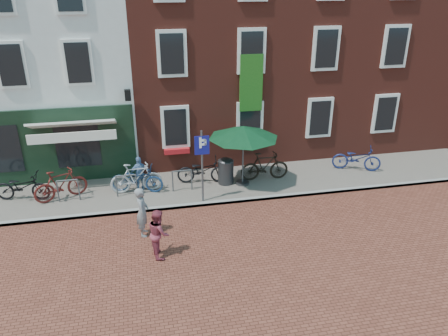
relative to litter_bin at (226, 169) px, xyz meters
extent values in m
plane|color=brown|center=(-2.20, -1.51, -0.66)|extent=(80.00, 80.00, 0.00)
cube|color=slate|center=(-1.20, -0.01, -0.61)|extent=(24.00, 3.00, 0.10)
cube|color=silver|center=(-7.20, 5.49, 3.84)|extent=(8.00, 8.00, 9.00)
cube|color=maroon|center=(-0.20, 5.49, 4.34)|extent=(6.00, 8.00, 10.00)
cube|color=maroon|center=(5.80, 5.49, 4.34)|extent=(6.00, 8.00, 10.00)
cube|color=maroon|center=(12.30, 5.49, 3.84)|extent=(7.00, 8.00, 9.00)
cylinder|color=#343336|center=(0.00, 0.00, -0.12)|extent=(0.59, 0.59, 0.89)
ellipsoid|color=#343336|center=(0.00, 0.00, 0.39)|extent=(0.59, 0.59, 0.27)
cylinder|color=#4C4C4F|center=(-1.09, -1.26, 0.74)|extent=(0.07, 0.07, 2.61)
cube|color=navy|center=(-1.09, -1.28, 1.54)|extent=(0.50, 0.04, 0.65)
cylinder|color=#4C4C4F|center=(0.61, -0.21, -0.52)|extent=(0.50, 0.50, 0.08)
cylinder|color=#4C4C4F|center=(0.61, -0.21, 0.53)|extent=(0.06, 0.06, 2.19)
cone|color=#0C3B1D|center=(0.61, -0.21, 1.63)|extent=(2.61, 2.61, 0.45)
imported|color=gray|center=(-3.22, -2.89, 0.14)|extent=(0.43, 0.61, 1.59)
imported|color=#953746|center=(-2.81, -4.09, 0.06)|extent=(0.64, 0.78, 1.45)
imported|color=#6284B1|center=(-3.20, 0.09, 0.09)|extent=(0.82, 0.49, 1.31)
imported|color=black|center=(-7.29, 0.13, -0.06)|extent=(2.02, 1.04, 1.01)
imported|color=#5D1A16|center=(-5.97, -0.09, 0.00)|extent=(1.93, 1.22, 1.12)
imported|color=navy|center=(-3.33, -0.05, -0.06)|extent=(2.04, 1.18, 1.01)
imported|color=#B0B0B2|center=(-3.35, -0.06, 0.00)|extent=(1.88, 0.58, 1.12)
imported|color=black|center=(-0.86, 0.23, -0.06)|extent=(2.01, 0.96, 1.01)
imported|color=black|center=(1.54, 0.00, 0.00)|extent=(1.89, 0.62, 1.12)
imported|color=navy|center=(5.48, 0.13, -0.06)|extent=(2.03, 1.39, 1.01)
camera|label=1|loc=(-3.13, -14.66, 6.65)|focal=34.66mm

